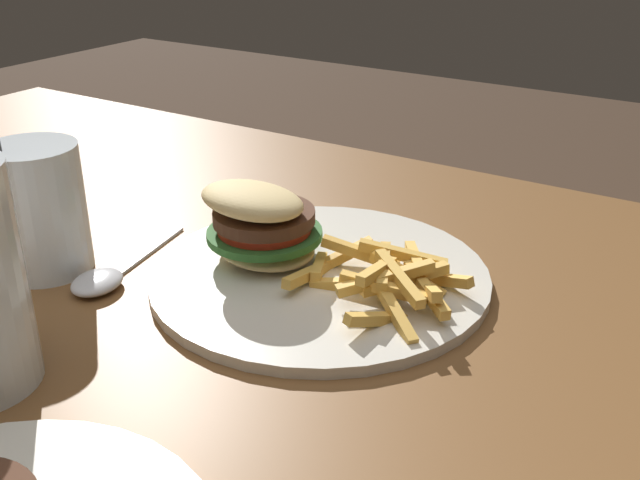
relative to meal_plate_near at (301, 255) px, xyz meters
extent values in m
cube|color=brown|center=(0.00, 0.22, -0.04)|extent=(1.61, 1.15, 0.03)
cylinder|color=brown|center=(0.74, -0.29, -0.40)|extent=(0.09, 0.09, 0.69)
cylinder|color=silver|center=(-0.02, 0.00, -0.02)|extent=(0.31, 0.31, 0.01)
ellipsoid|color=#E0C17F|center=(0.04, 0.00, 0.00)|extent=(0.12, 0.11, 0.02)
cylinder|color=#2D6628|center=(0.04, 0.00, 0.01)|extent=(0.13, 0.13, 0.01)
cylinder|color=red|center=(0.04, 0.00, 0.02)|extent=(0.10, 0.10, 0.01)
cylinder|color=#4C2D1E|center=(0.04, 0.00, 0.03)|extent=(0.11, 0.11, 0.01)
ellipsoid|color=#E0C17F|center=(0.04, 0.01, 0.05)|extent=(0.12, 0.11, 0.04)
cube|color=gold|center=(-0.05, -0.02, 0.01)|extent=(0.07, 0.03, 0.03)
cube|color=gold|center=(-0.08, 0.00, 0.01)|extent=(0.04, 0.07, 0.01)
cube|color=gold|center=(-0.10, 0.01, 0.01)|extent=(0.07, 0.06, 0.02)
cube|color=gold|center=(-0.10, 0.02, 0.00)|extent=(0.07, 0.03, 0.02)
cube|color=gold|center=(-0.09, -0.04, 0.01)|extent=(0.05, 0.06, 0.02)
cube|color=gold|center=(-0.07, 0.01, 0.00)|extent=(0.09, 0.03, 0.02)
cube|color=gold|center=(-0.13, -0.04, -0.01)|extent=(0.06, 0.02, 0.03)
cube|color=gold|center=(-0.11, 0.05, -0.01)|extent=(0.03, 0.06, 0.03)
cube|color=gold|center=(-0.02, 0.01, -0.01)|extent=(0.01, 0.09, 0.02)
cube|color=gold|center=(-0.09, 0.01, 0.01)|extent=(0.01, 0.06, 0.01)
cube|color=gold|center=(-0.10, 0.00, 0.00)|extent=(0.05, 0.07, 0.02)
cube|color=gold|center=(-0.11, 0.04, 0.00)|extent=(0.07, 0.06, 0.03)
cube|color=gold|center=(-0.09, 0.01, 0.01)|extent=(0.06, 0.07, 0.02)
cube|color=gold|center=(-0.12, 0.00, 0.00)|extent=(0.07, 0.06, 0.01)
cube|color=gold|center=(-0.09, -0.03, 0.01)|extent=(0.08, 0.04, 0.02)
cube|color=gold|center=(-0.03, -0.03, 0.00)|extent=(0.04, 0.05, 0.03)
cube|color=gold|center=(-0.12, -0.01, 0.00)|extent=(0.05, 0.07, 0.03)
cube|color=gold|center=(-0.10, -0.02, 0.00)|extent=(0.07, 0.01, 0.03)
cube|color=gold|center=(-0.02, 0.00, -0.01)|extent=(0.03, 0.06, 0.02)
cylinder|color=silver|center=(0.21, 0.11, 0.04)|extent=(0.08, 0.08, 0.12)
cylinder|color=orange|center=(0.21, 0.11, 0.02)|extent=(0.07, 0.07, 0.08)
cylinder|color=black|center=(0.22, 0.13, 0.06)|extent=(0.03, 0.02, 0.16)
ellipsoid|color=silver|center=(0.14, 0.12, -0.02)|extent=(0.05, 0.06, 0.01)
cube|color=silver|center=(0.16, 0.04, -0.02)|extent=(0.03, 0.12, 0.00)
camera|label=1|loc=(-0.34, 0.50, 0.30)|focal=42.00mm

